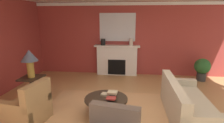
% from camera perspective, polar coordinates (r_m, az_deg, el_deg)
% --- Properties ---
extents(ground_plane, '(9.61, 9.61, 0.00)m').
position_cam_1_polar(ground_plane, '(4.65, 3.98, -15.45)').
color(ground_plane, tan).
extents(wall_fireplace, '(7.99, 0.12, 2.87)m').
position_cam_1_polar(wall_fireplace, '(7.29, 5.25, 7.08)').
color(wall_fireplace, '#9E3833').
rests_on(wall_fireplace, ground_plane).
extents(crown_moulding, '(7.99, 0.08, 0.12)m').
position_cam_1_polar(crown_moulding, '(7.19, 5.48, 17.82)').
color(crown_moulding, white).
extents(area_rug, '(3.17, 2.79, 0.01)m').
position_cam_1_polar(area_rug, '(4.46, -1.85, -16.68)').
color(area_rug, tan).
rests_on(area_rug, ground_plane).
extents(fireplace, '(1.80, 0.35, 1.21)m').
position_cam_1_polar(fireplace, '(7.25, 1.58, 0.18)').
color(fireplace, white).
rests_on(fireplace, ground_plane).
extents(mantel_mirror, '(1.41, 0.04, 1.09)m').
position_cam_1_polar(mantel_mirror, '(7.19, 1.73, 10.82)').
color(mantel_mirror, silver).
extents(sofa, '(0.91, 2.10, 0.85)m').
position_cam_1_polar(sofa, '(4.56, 22.41, -12.87)').
color(sofa, '#BCB299').
rests_on(sofa, ground_plane).
extents(armchair_near_window, '(0.92, 0.92, 0.95)m').
position_cam_1_polar(armchair_near_window, '(4.48, -25.24, -13.57)').
color(armchair_near_window, '#9E7A4C').
rests_on(armchair_near_window, ground_plane).
extents(coffee_table, '(1.00, 1.00, 0.45)m').
position_cam_1_polar(coffee_table, '(4.30, -1.88, -12.89)').
color(coffee_table, '#2D2319').
rests_on(coffee_table, ground_plane).
extents(side_table, '(0.56, 0.56, 0.70)m').
position_cam_1_polar(side_table, '(5.44, -23.87, -7.56)').
color(side_table, '#2D2319').
rests_on(side_table, ground_plane).
extents(table_lamp, '(0.44, 0.44, 0.75)m').
position_cam_1_polar(table_lamp, '(5.21, -24.73, 0.95)').
color(table_lamp, '#B28E38').
rests_on(table_lamp, side_table).
extents(vase_mantel_right, '(0.15, 0.15, 0.27)m').
position_cam_1_polar(vase_mantel_right, '(7.04, 6.08, 6.13)').
color(vase_mantel_right, beige).
rests_on(vase_mantel_right, fireplace).
extents(vase_mantel_left, '(0.19, 0.19, 0.26)m').
position_cam_1_polar(vase_mantel_left, '(7.13, -2.85, 6.21)').
color(vase_mantel_left, black).
rests_on(vase_mantel_left, fireplace).
extents(book_red_cover, '(0.22, 0.19, 0.04)m').
position_cam_1_polar(book_red_cover, '(4.39, -2.15, -10.37)').
color(book_red_cover, tan).
rests_on(book_red_cover, coffee_table).
extents(book_art_folio, '(0.22, 0.18, 0.03)m').
position_cam_1_polar(book_art_folio, '(4.10, -0.28, -11.58)').
color(book_art_folio, maroon).
rests_on(book_art_folio, coffee_table).
extents(book_small_novel, '(0.24, 0.20, 0.05)m').
position_cam_1_polar(book_small_novel, '(4.28, 0.14, -9.82)').
color(book_small_novel, tan).
rests_on(book_small_novel, coffee_table).
extents(potted_plant, '(0.56, 0.56, 0.83)m').
position_cam_1_polar(potted_plant, '(7.35, 26.71, -1.78)').
color(potted_plant, '#333333').
rests_on(potted_plant, ground_plane).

